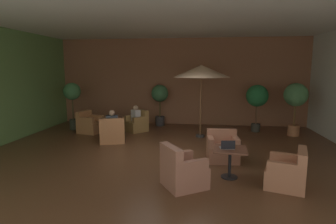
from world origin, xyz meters
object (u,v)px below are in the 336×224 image
(cafe_table_front_left, at_px, (230,155))
(potted_tree_left_corner, at_px, (257,98))
(patio_umbrella_tall_red, at_px, (201,72))
(armchair_front_left_east, at_px, (287,173))
(armchair_front_left_south, at_px, (222,149))
(patron_by_window, at_px, (136,114))
(potted_tree_mid_right, at_px, (296,98))
(potted_tree_mid_left, at_px, (160,97))
(cafe_table_front_right, at_px, (113,121))
(armchair_front_right_north, at_px, (112,133))
(patron_blue_shirt, at_px, (112,121))
(iced_drink_cup, at_px, (233,145))
(armchair_front_right_east, at_px, (137,123))
(potted_tree_right_corner, at_px, (72,96))
(open_laptop, at_px, (227,146))
(armchair_front_left_north, at_px, (182,172))
(armchair_front_right_south, at_px, (90,125))

(cafe_table_front_left, xyz_separation_m, potted_tree_left_corner, (1.42, 4.85, 0.81))
(patio_umbrella_tall_red, bearing_deg, armchair_front_left_east, -65.62)
(armchair_front_left_south, distance_m, patron_by_window, 4.46)
(potted_tree_mid_right, bearing_deg, potted_tree_mid_left, 167.45)
(potted_tree_left_corner, bearing_deg, cafe_table_front_right, -166.64)
(armchair_front_left_east, relative_size, armchair_front_right_north, 1.04)
(armchair_front_right_north, distance_m, patron_blue_shirt, 0.40)
(patio_umbrella_tall_red, relative_size, iced_drink_cup, 23.22)
(armchair_front_left_south, height_order, patron_blue_shirt, patron_blue_shirt)
(armchair_front_right_east, relative_size, potted_tree_right_corner, 0.55)
(potted_tree_mid_left, bearing_deg, iced_drink_cup, -64.94)
(open_laptop, bearing_deg, cafe_table_front_left, 23.73)
(iced_drink_cup, bearing_deg, armchair_front_left_south, 98.16)
(patron_blue_shirt, bearing_deg, potted_tree_right_corner, 142.67)
(cafe_table_front_left, xyz_separation_m, patron_by_window, (-3.23, 4.32, 0.15))
(cafe_table_front_right, distance_m, potted_tree_left_corner, 5.54)
(cafe_table_front_right, xyz_separation_m, potted_tree_right_corner, (-1.89, 0.71, 0.87))
(armchair_front_right_north, height_order, potted_tree_mid_right, potted_tree_mid_right)
(patron_blue_shirt, bearing_deg, armchair_front_left_north, -51.46)
(potted_tree_mid_left, height_order, open_laptop, potted_tree_mid_left)
(patio_umbrella_tall_red, bearing_deg, armchair_front_left_south, -76.17)
(potted_tree_mid_right, xyz_separation_m, patron_by_window, (-5.90, -0.03, -0.70))
(armchair_front_left_north, bearing_deg, cafe_table_front_right, 124.49)
(potted_tree_right_corner, distance_m, patron_by_window, 2.67)
(armchair_front_left_south, height_order, patron_by_window, patron_by_window)
(cafe_table_front_right, xyz_separation_m, patron_by_window, (0.68, 0.74, 0.16))
(armchair_front_left_north, height_order, armchair_front_right_north, armchair_front_left_north)
(armchair_front_left_south, bearing_deg, potted_tree_left_corner, 67.73)
(armchair_front_right_north, distance_m, potted_tree_mid_right, 6.60)
(armchair_front_left_north, xyz_separation_m, potted_tree_mid_left, (-1.45, 6.14, 0.90))
(armchair_front_left_north, bearing_deg, armchair_front_left_south, 63.04)
(armchair_front_right_south, xyz_separation_m, patron_by_window, (1.70, 0.47, 0.36))
(cafe_table_front_left, xyz_separation_m, armchair_front_left_east, (1.14, -0.36, -0.22))
(cafe_table_front_right, relative_size, potted_tree_mid_right, 0.37)
(armchair_front_right_east, height_order, patron_by_window, patron_by_window)
(armchair_front_right_east, xyz_separation_m, patio_umbrella_tall_red, (2.49, -0.63, 2.02))
(cafe_table_front_right, distance_m, patron_blue_shirt, 1.02)
(armchair_front_left_east, distance_m, open_laptop, 1.32)
(armchair_front_left_east, xyz_separation_m, armchair_front_right_east, (-4.34, 4.71, 0.00))
(armchair_front_right_south, relative_size, iced_drink_cup, 8.64)
(patron_blue_shirt, bearing_deg, potted_tree_mid_left, 68.21)
(cafe_table_front_right, height_order, open_laptop, open_laptop)
(cafe_table_front_right, bearing_deg, patron_by_window, 47.10)
(armchair_front_left_north, distance_m, potted_tree_left_corner, 6.09)
(potted_tree_mid_right, height_order, patron_blue_shirt, potted_tree_mid_right)
(armchair_front_right_east, xyz_separation_m, potted_tree_mid_right, (5.88, 0.00, 1.07))
(cafe_table_front_right, bearing_deg, open_laptop, -43.21)
(cafe_table_front_right, xyz_separation_m, patio_umbrella_tall_red, (3.20, 0.14, 1.82))
(patio_umbrella_tall_red, xyz_separation_m, iced_drink_cup, (0.79, -3.65, -1.60))
(armchair_front_right_south, height_order, potted_tree_right_corner, potted_tree_right_corner)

